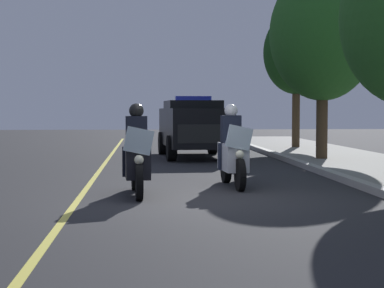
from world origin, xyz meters
The scene contains 8 objects.
ground_plane centered at (0.00, 0.00, 0.00)m, with size 80.00×80.00×0.00m, color #28282B.
curb_strip centered at (0.00, 3.44, 0.07)m, with size 48.00×0.24×0.15m, color #9E9B93.
lane_stripe_center centered at (0.00, -2.14, 0.00)m, with size 48.00×0.12×0.01m, color #E0D14C.
police_motorcycle_lead_left centered at (-0.57, -1.11, 0.70)m, with size 2.14×0.60×1.72m.
police_motorcycle_lead_right centered at (-1.75, 0.86, 0.70)m, with size 2.14×0.60×1.72m.
police_suv centered at (-10.03, 0.67, 1.07)m, with size 5.01×2.31×2.05m.
tree_far_back centered at (-7.96, 4.48, 3.89)m, with size 3.25×3.25×5.84m.
tree_behind_suv centered at (-13.90, 5.08, 3.84)m, with size 2.63×2.63×5.42m.
Camera 1 is at (11.49, -0.97, 1.60)m, focal length 60.35 mm.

